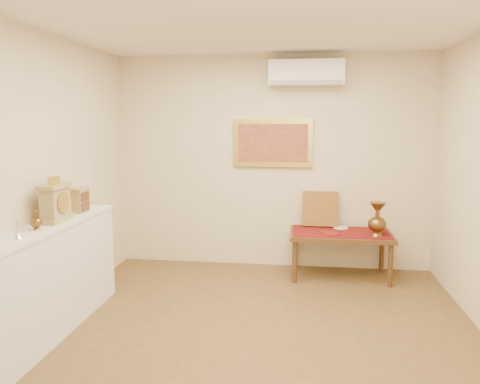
% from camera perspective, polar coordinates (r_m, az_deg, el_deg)
% --- Properties ---
extents(floor, '(4.50, 4.50, 0.00)m').
position_cam_1_polar(floor, '(4.18, 1.75, -18.04)').
color(floor, brown).
rests_on(floor, ground).
extents(ceiling, '(4.50, 4.50, 0.00)m').
position_cam_1_polar(ceiling, '(3.82, 1.94, 21.11)').
color(ceiling, silver).
rests_on(ceiling, ground).
extents(wall_back, '(4.00, 0.02, 2.70)m').
position_cam_1_polar(wall_back, '(6.00, 4.01, 3.60)').
color(wall_back, beige).
rests_on(wall_back, ground).
extents(wall_front, '(4.00, 0.02, 2.70)m').
position_cam_1_polar(wall_front, '(1.60, -6.46, -10.57)').
color(wall_front, beige).
rests_on(wall_front, ground).
extents(wall_left, '(0.02, 4.50, 2.70)m').
position_cam_1_polar(wall_left, '(4.44, -24.81, 1.05)').
color(wall_left, beige).
rests_on(wall_left, ground).
extents(candlestick, '(0.09, 0.09, 0.18)m').
position_cam_1_polar(candlestick, '(3.99, -25.57, -3.82)').
color(candlestick, silver).
rests_on(candlestick, display_ledge).
extents(brass_urn_small, '(0.10, 0.10, 0.22)m').
position_cam_1_polar(brass_urn_small, '(4.23, -23.62, -2.80)').
color(brass_urn_small, brown).
rests_on(brass_urn_small, display_ledge).
extents(table_cloth, '(1.14, 0.59, 0.01)m').
position_cam_1_polar(table_cloth, '(5.77, 12.18, -4.80)').
color(table_cloth, maroon).
rests_on(table_cloth, low_table).
extents(brass_urn_tall, '(0.21, 0.21, 0.47)m').
position_cam_1_polar(brass_urn_tall, '(5.63, 16.40, -2.78)').
color(brass_urn_tall, brown).
rests_on(brass_urn_tall, table_cloth).
extents(plate, '(0.18, 0.18, 0.01)m').
position_cam_1_polar(plate, '(5.95, 12.18, -4.27)').
color(plate, white).
rests_on(plate, table_cloth).
extents(menu, '(0.26, 0.30, 0.01)m').
position_cam_1_polar(menu, '(5.65, 10.82, -4.92)').
color(menu, maroon).
rests_on(menu, table_cloth).
extents(cushion, '(0.44, 0.19, 0.45)m').
position_cam_1_polar(cushion, '(5.98, 9.75, -2.04)').
color(cushion, '#622613').
rests_on(cushion, table_cloth).
extents(display_ledge, '(0.37, 2.02, 0.98)m').
position_cam_1_polar(display_ledge, '(4.53, -22.21, -9.80)').
color(display_ledge, silver).
rests_on(display_ledge, floor).
extents(mantel_clock, '(0.17, 0.36, 0.41)m').
position_cam_1_polar(mantel_clock, '(4.50, -21.58, -1.18)').
color(mantel_clock, '#A28D53').
rests_on(mantel_clock, display_ledge).
extents(wooden_chest, '(0.16, 0.21, 0.24)m').
position_cam_1_polar(wooden_chest, '(4.89, -19.15, -0.92)').
color(wooden_chest, '#A28D53').
rests_on(wooden_chest, display_ledge).
extents(low_table, '(1.20, 0.70, 0.55)m').
position_cam_1_polar(low_table, '(5.78, 12.16, -5.47)').
color(low_table, '#533118').
rests_on(low_table, floor).
extents(painting, '(1.00, 0.06, 0.60)m').
position_cam_1_polar(painting, '(5.95, 4.02, 5.98)').
color(painting, gold).
rests_on(painting, wall_back).
extents(ac_unit, '(0.90, 0.25, 0.30)m').
position_cam_1_polar(ac_unit, '(5.86, 8.07, 14.18)').
color(ac_unit, white).
rests_on(ac_unit, wall_back).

